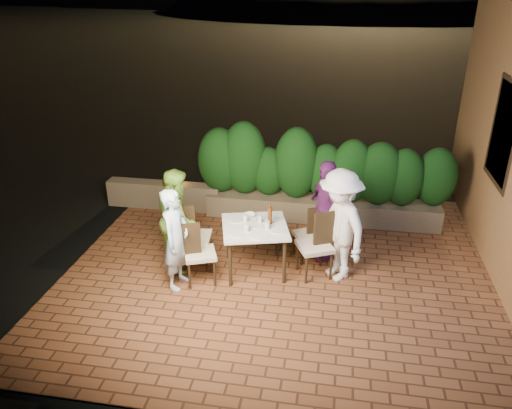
% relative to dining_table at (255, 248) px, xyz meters
% --- Properties ---
extents(ground, '(400.00, 400.00, 0.00)m').
position_rel_dining_table_xyz_m(ground, '(0.69, -0.35, -0.40)').
color(ground, black).
rests_on(ground, ground).
extents(terrace_floor, '(7.00, 6.00, 0.15)m').
position_rel_dining_table_xyz_m(terrace_floor, '(0.69, 0.15, -0.45)').
color(terrace_floor, brown).
rests_on(terrace_floor, ground).
extents(window_pane, '(0.08, 1.00, 1.40)m').
position_rel_dining_table_xyz_m(window_pane, '(3.51, 1.15, 1.62)').
color(window_pane, black).
rests_on(window_pane, building_wall).
extents(window_frame, '(0.06, 1.15, 1.55)m').
position_rel_dining_table_xyz_m(window_frame, '(3.50, 1.15, 1.62)').
color(window_frame, black).
rests_on(window_frame, building_wall).
extents(planter, '(4.20, 0.55, 0.40)m').
position_rel_dining_table_xyz_m(planter, '(0.89, 1.95, -0.17)').
color(planter, brown).
rests_on(planter, ground).
extents(hedge, '(4.00, 0.70, 1.10)m').
position_rel_dining_table_xyz_m(hedge, '(0.89, 1.95, 0.57)').
color(hedge, '#103810').
rests_on(hedge, planter).
extents(parapet, '(2.20, 0.30, 0.50)m').
position_rel_dining_table_xyz_m(parapet, '(-2.11, 1.95, -0.12)').
color(parapet, brown).
rests_on(parapet, ground).
extents(hill, '(52.00, 40.00, 22.00)m').
position_rel_dining_table_xyz_m(hill, '(2.69, 59.65, -4.38)').
color(hill, black).
rests_on(hill, ground).
extents(dining_table, '(1.15, 1.15, 0.75)m').
position_rel_dining_table_xyz_m(dining_table, '(0.00, 0.00, 0.00)').
color(dining_table, white).
rests_on(dining_table, ground).
extents(plate_nw, '(0.20, 0.20, 0.01)m').
position_rel_dining_table_xyz_m(plate_nw, '(-0.21, -0.31, 0.38)').
color(plate_nw, white).
rests_on(plate_nw, dining_table).
extents(plate_sw, '(0.21, 0.21, 0.01)m').
position_rel_dining_table_xyz_m(plate_sw, '(-0.31, 0.12, 0.38)').
color(plate_sw, white).
rests_on(plate_sw, dining_table).
extents(plate_ne, '(0.22, 0.22, 0.01)m').
position_rel_dining_table_xyz_m(plate_ne, '(0.36, -0.10, 0.38)').
color(plate_ne, white).
rests_on(plate_ne, dining_table).
extents(plate_se, '(0.21, 0.21, 0.01)m').
position_rel_dining_table_xyz_m(plate_se, '(0.19, 0.31, 0.38)').
color(plate_se, white).
rests_on(plate_se, dining_table).
extents(plate_centre, '(0.23, 0.23, 0.01)m').
position_rel_dining_table_xyz_m(plate_centre, '(-0.01, 0.01, 0.38)').
color(plate_centre, white).
rests_on(plate_centre, dining_table).
extents(plate_front, '(0.23, 0.23, 0.01)m').
position_rel_dining_table_xyz_m(plate_front, '(0.13, -0.32, 0.38)').
color(plate_front, white).
rests_on(plate_front, dining_table).
extents(glass_nw, '(0.07, 0.07, 0.12)m').
position_rel_dining_table_xyz_m(glass_nw, '(-0.09, -0.19, 0.44)').
color(glass_nw, silver).
rests_on(glass_nw, dining_table).
extents(glass_sw, '(0.07, 0.07, 0.11)m').
position_rel_dining_table_xyz_m(glass_sw, '(-0.16, 0.10, 0.43)').
color(glass_sw, silver).
rests_on(glass_sw, dining_table).
extents(glass_ne, '(0.07, 0.07, 0.12)m').
position_rel_dining_table_xyz_m(glass_ne, '(0.19, -0.07, 0.44)').
color(glass_ne, silver).
rests_on(glass_ne, dining_table).
extents(glass_se, '(0.06, 0.06, 0.11)m').
position_rel_dining_table_xyz_m(glass_se, '(0.06, 0.13, 0.43)').
color(glass_se, silver).
rests_on(glass_se, dining_table).
extents(beer_bottle, '(0.07, 0.07, 0.34)m').
position_rel_dining_table_xyz_m(beer_bottle, '(0.21, 0.10, 0.54)').
color(beer_bottle, '#51270D').
rests_on(beer_bottle, dining_table).
extents(bowl, '(0.24, 0.24, 0.04)m').
position_rel_dining_table_xyz_m(bowl, '(-0.14, 0.30, 0.40)').
color(bowl, white).
rests_on(bowl, dining_table).
extents(chair_left_front, '(0.57, 0.57, 0.95)m').
position_rel_dining_table_xyz_m(chair_left_front, '(-0.73, -0.42, 0.10)').
color(chair_left_front, black).
rests_on(chair_left_front, ground).
extents(chair_left_back, '(0.52, 0.52, 1.01)m').
position_rel_dining_table_xyz_m(chair_left_back, '(-0.92, -0.01, 0.13)').
color(chair_left_back, black).
rests_on(chair_left_back, ground).
extents(chair_right_front, '(0.62, 0.62, 1.01)m').
position_rel_dining_table_xyz_m(chair_right_front, '(0.88, 0.02, 0.13)').
color(chair_right_front, black).
rests_on(chair_right_front, ground).
extents(chair_right_back, '(0.54, 0.54, 0.86)m').
position_rel_dining_table_xyz_m(chair_right_back, '(0.75, 0.49, 0.06)').
color(chair_right_back, black).
rests_on(chair_right_back, ground).
extents(diner_blue, '(0.42, 0.58, 1.50)m').
position_rel_dining_table_xyz_m(diner_blue, '(-1.02, -0.58, 0.37)').
color(diner_blue, '#C0E1F7').
rests_on(diner_blue, ground).
extents(diner_green, '(0.79, 0.90, 1.56)m').
position_rel_dining_table_xyz_m(diner_green, '(-1.16, -0.02, 0.41)').
color(diner_green, '#7BB538').
rests_on(diner_green, ground).
extents(diner_white, '(1.13, 1.25, 1.69)m').
position_rel_dining_table_xyz_m(diner_white, '(1.22, 0.03, 0.47)').
color(diner_white, white).
rests_on(diner_white, ground).
extents(diner_purple, '(0.79, 1.02, 1.62)m').
position_rel_dining_table_xyz_m(diner_purple, '(1.00, 0.60, 0.43)').
color(diner_purple, '#69246E').
rests_on(diner_purple, ground).
extents(parapet_lamp, '(0.10, 0.10, 0.14)m').
position_rel_dining_table_xyz_m(parapet_lamp, '(-1.78, 1.95, 0.20)').
color(parapet_lamp, orange).
rests_on(parapet_lamp, parapet).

